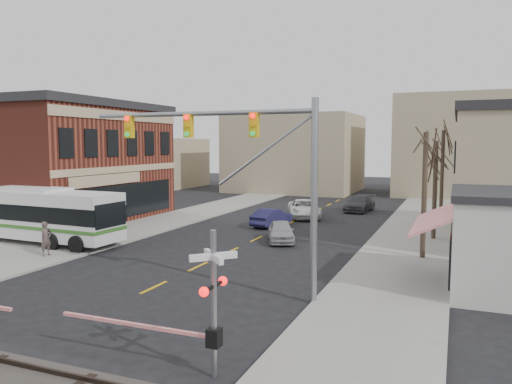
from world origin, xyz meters
TOP-DOWN VIEW (x-y plane):
  - ground at (0.00, 0.00)m, footprint 160.00×160.00m
  - sidewalk_west at (-9.50, 20.00)m, footprint 5.00×60.00m
  - sidewalk_east at (9.50, 20.00)m, footprint 5.00×60.00m
  - tree_east_a at (10.50, 12.00)m, footprint 0.28×0.28m
  - tree_east_b at (10.80, 18.00)m, footprint 0.28×0.28m
  - tree_east_c at (11.00, 26.00)m, footprint 0.28×0.28m
  - transit_bus at (-12.88, 7.63)m, footprint 13.03×3.39m
  - traffic_signal_mast at (4.19, 2.60)m, footprint 10.21×0.30m
  - rr_crossing_east at (5.80, -4.51)m, footprint 5.60×1.36m
  - car_a at (1.78, 13.77)m, footprint 2.99×4.28m
  - car_b at (-0.87, 19.22)m, footprint 2.16×4.30m
  - car_c at (0.15, 24.42)m, footprint 4.32×6.00m
  - car_d at (3.79, 30.33)m, footprint 2.49×5.12m
  - pedestrian_near at (-8.72, 4.69)m, footprint 0.49×0.72m
  - pedestrian_far at (-11.06, 7.22)m, footprint 0.89×0.92m

SIDE VIEW (x-z plane):
  - ground at x=0.00m, z-range 0.00..0.00m
  - sidewalk_west at x=-9.50m, z-range 0.00..0.12m
  - sidewalk_east at x=9.50m, z-range 0.00..0.12m
  - car_a at x=1.78m, z-range 0.00..1.35m
  - car_b at x=-0.87m, z-range 0.00..1.35m
  - car_d at x=3.79m, z-range 0.00..1.43m
  - car_c at x=0.15m, z-range 0.00..1.52m
  - pedestrian_far at x=-11.06m, z-range 0.12..1.62m
  - pedestrian_near at x=-8.72m, z-range 0.12..2.01m
  - transit_bus at x=-12.88m, z-range 0.21..3.54m
  - rr_crossing_east at x=5.80m, z-range -0.03..3.97m
  - tree_east_b at x=10.80m, z-range 0.12..6.42m
  - tree_east_a at x=10.50m, z-range 0.12..6.87m
  - tree_east_c at x=11.00m, z-range 0.12..7.32m
  - traffic_signal_mast at x=4.19m, z-range 1.75..9.75m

